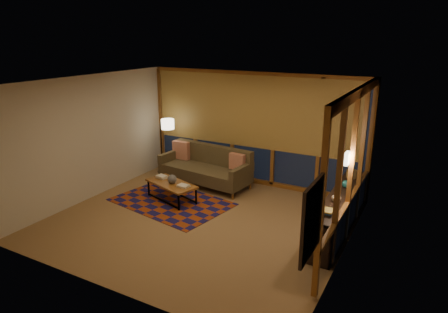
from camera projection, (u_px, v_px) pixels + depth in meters
The scene contains 21 objects.
floor at pixel (200, 220), 7.85m from camera, with size 5.50×5.00×0.01m, color #A07A51.
ceiling at pixel (197, 82), 7.06m from camera, with size 5.50×5.00×0.01m, color beige.
walls at pixel (198, 155), 7.46m from camera, with size 5.51×5.01×2.70m.
window_wall_back at pixel (252, 129), 9.50m from camera, with size 5.30×0.16×2.60m, color #8F5E23, non-canonical shape.
window_wall_right at pixel (352, 168), 6.74m from camera, with size 0.16×3.70×2.60m, color #8F5E23, non-canonical shape.
wall_art at pixel (311, 219), 4.64m from camera, with size 0.06×0.74×0.94m, color red, non-canonical shape.
wall_sconce at pixel (347, 158), 6.58m from camera, with size 0.12×0.18×0.22m, color #FDF0C5, non-canonical shape.
sofa at pixel (205, 167), 9.59m from camera, with size 2.22×0.90×0.91m, color brown, non-canonical shape.
pillow_left at pixel (181, 150), 10.14m from camera, with size 0.46×0.15×0.46m, color #B02503, non-canonical shape.
pillow_right at pixel (237, 163), 9.24m from camera, with size 0.38×0.13×0.38m, color #B02503, non-canonical shape.
area_rug at pixel (171, 202), 8.70m from camera, with size 2.46×1.64×0.01m, color #8E3611.
coffee_table at pixel (172, 191), 8.76m from camera, with size 1.21×0.56×0.40m, color #8F5E23, non-canonical shape.
book_stack_a at pixel (162, 177), 8.97m from camera, with size 0.24×0.19×0.07m, color silver, non-canonical shape.
book_stack_b at pixel (183, 186), 8.46m from camera, with size 0.24×0.19×0.05m, color silver, non-canonical shape.
ceramic_pot at pixel (172, 179), 8.66m from camera, with size 0.20×0.20×0.20m, color #232228.
floor_lamp at pixel (161, 145), 10.42m from camera, with size 0.50×0.32×1.49m, color black, non-canonical shape.
bookshelf at pixel (340, 212), 7.40m from camera, with size 0.40×2.90×0.73m, color #332117, non-canonical shape.
basket at pixel (352, 174), 8.06m from camera, with size 0.21×0.21×0.16m, color olive.
teal_bowl at pixel (346, 184), 7.55m from camera, with size 0.14×0.14×0.14m, color #1D6E6E.
vase at pixel (336, 197), 6.91m from camera, with size 0.17×0.17×0.17m, color tan.
shelf_book_stack at pixel (328, 212), 6.45m from camera, with size 0.18×0.26×0.08m, color silver, non-canonical shape.
Camera 1 is at (3.83, -6.04, 3.51)m, focal length 32.00 mm.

